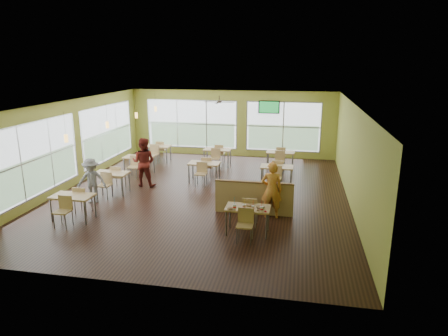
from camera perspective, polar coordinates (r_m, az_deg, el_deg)
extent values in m
plane|color=black|center=(14.21, -3.06, -3.70)|extent=(12.00, 12.00, 0.00)
plane|color=white|center=(13.52, -3.25, 9.24)|extent=(12.00, 12.00, 0.00)
cube|color=#A0AA45|center=(19.56, 1.10, 6.36)|extent=(10.00, 0.04, 3.20)
cube|color=#A0AA45|center=(8.32, -13.18, -6.28)|extent=(10.00, 0.04, 3.20)
cube|color=#A0AA45|center=(15.74, -21.14, 3.18)|extent=(0.04, 12.00, 3.20)
cube|color=#A0AA45|center=(13.50, 17.94, 1.62)|extent=(0.04, 12.00, 3.20)
cube|color=white|center=(14.13, -25.25, 1.17)|extent=(0.02, 4.50, 2.35)
cube|color=white|center=(18.30, -16.18, 4.92)|extent=(0.02, 4.50, 2.35)
cube|color=white|center=(19.98, -4.60, 6.28)|extent=(4.50, 0.02, 2.35)
cube|color=white|center=(19.29, 8.47, 5.85)|extent=(3.50, 0.02, 2.35)
cube|color=#B7BABC|center=(16.41, -19.74, -0.72)|extent=(0.04, 9.40, 0.05)
cube|color=#B7BABC|center=(19.72, 1.79, 2.73)|extent=(8.00, 0.04, 0.05)
cube|color=tan|center=(10.84, 3.42, -5.72)|extent=(1.20, 0.70, 0.04)
cube|color=brown|center=(10.85, 3.42, -5.84)|extent=(1.22, 0.71, 0.01)
cylinder|color=slate|center=(10.79, 0.31, -7.93)|extent=(0.05, 0.05, 0.71)
cylinder|color=slate|center=(10.66, 6.09, -8.32)|extent=(0.05, 0.05, 0.71)
cylinder|color=slate|center=(11.32, 0.85, -6.80)|extent=(0.05, 0.05, 0.71)
cylinder|color=slate|center=(11.19, 6.35, -7.15)|extent=(0.05, 0.05, 0.71)
cube|color=tan|center=(11.45, 3.76, -6.06)|extent=(0.42, 0.42, 0.04)
cube|color=tan|center=(11.55, 3.90, -4.71)|extent=(0.42, 0.04, 0.40)
cube|color=tan|center=(10.44, 2.99, -8.21)|extent=(0.42, 0.42, 0.04)
cube|color=tan|center=(10.18, 2.86, -7.49)|extent=(0.42, 0.04, 0.40)
cube|color=tan|center=(12.27, 4.30, -4.35)|extent=(2.40, 0.12, 1.00)
cube|color=brown|center=(12.11, 4.34, -2.02)|extent=(2.40, 0.14, 0.04)
cube|color=tan|center=(12.56, -20.87, -3.76)|extent=(1.20, 0.70, 0.04)
cube|color=brown|center=(12.57, -20.86, -3.87)|extent=(1.22, 0.71, 0.01)
cylinder|color=slate|center=(12.74, -23.47, -5.56)|extent=(0.05, 0.05, 0.71)
cylinder|color=slate|center=(12.18, -19.23, -6.06)|extent=(0.05, 0.05, 0.71)
cylinder|color=slate|center=(13.19, -22.07, -4.72)|extent=(0.05, 0.05, 0.71)
cylinder|color=slate|center=(12.65, -17.94, -5.16)|extent=(0.05, 0.05, 0.71)
cube|color=tan|center=(13.09, -19.51, -4.17)|extent=(0.42, 0.42, 0.04)
cube|color=tan|center=(13.18, -19.19, -3.01)|extent=(0.42, 0.04, 0.40)
cube|color=tan|center=(12.21, -22.08, -5.80)|extent=(0.42, 0.42, 0.04)
cube|color=tan|center=(11.99, -22.66, -5.12)|extent=(0.42, 0.04, 0.40)
cube|color=tan|center=(14.64, -15.83, -0.72)|extent=(1.20, 0.70, 0.04)
cube|color=brown|center=(14.64, -15.83, -0.81)|extent=(1.22, 0.71, 0.01)
cylinder|color=slate|center=(14.74, -18.11, -2.30)|extent=(0.05, 0.05, 0.71)
cylinder|color=slate|center=(14.26, -14.29, -2.59)|extent=(0.05, 0.05, 0.71)
cylinder|color=slate|center=(15.23, -17.07, -1.67)|extent=(0.05, 0.05, 0.71)
cylinder|color=slate|center=(14.76, -13.36, -1.93)|extent=(0.05, 0.05, 0.71)
cube|color=tan|center=(15.18, -14.84, -1.18)|extent=(0.42, 0.42, 0.04)
cube|color=tan|center=(15.29, -14.60, -0.19)|extent=(0.42, 0.04, 0.40)
cube|color=tan|center=(14.25, -16.73, -2.39)|extent=(0.42, 0.42, 0.04)
cube|color=tan|center=(14.02, -17.15, -1.76)|extent=(0.42, 0.04, 0.40)
cube|color=tan|center=(16.83, -12.09, 1.56)|extent=(1.20, 0.70, 0.04)
cube|color=brown|center=(16.83, -12.08, 1.48)|extent=(1.22, 0.71, 0.01)
cylinder|color=slate|center=(16.88, -14.08, 0.16)|extent=(0.05, 0.05, 0.71)
cylinder|color=slate|center=(16.46, -10.67, -0.02)|extent=(0.05, 0.05, 0.71)
cylinder|color=slate|center=(17.39, -13.29, 0.65)|extent=(0.05, 0.05, 0.71)
cylinder|color=slate|center=(16.98, -9.96, 0.49)|extent=(0.05, 0.05, 0.71)
cube|color=tan|center=(17.39, -11.34, 1.08)|extent=(0.42, 0.42, 0.04)
cube|color=tan|center=(17.51, -11.15, 1.93)|extent=(0.42, 0.04, 0.40)
cube|color=tan|center=(16.41, -12.77, 0.16)|extent=(0.42, 0.42, 0.04)
cube|color=tan|center=(16.18, -13.08, 0.75)|extent=(0.42, 0.04, 0.40)
cube|color=tan|center=(18.82, -9.52, 3.11)|extent=(1.20, 0.70, 0.04)
cube|color=brown|center=(18.83, -9.51, 3.04)|extent=(1.22, 0.71, 0.01)
cylinder|color=slate|center=(18.83, -11.31, 1.86)|extent=(0.05, 0.05, 0.71)
cylinder|color=slate|center=(18.46, -8.20, 1.74)|extent=(0.05, 0.05, 0.71)
cylinder|color=slate|center=(19.36, -10.68, 2.25)|extent=(0.05, 0.05, 0.71)
cylinder|color=slate|center=(18.99, -7.64, 2.14)|extent=(0.05, 0.05, 0.71)
cube|color=tan|center=(19.38, -8.92, 2.64)|extent=(0.42, 0.42, 0.04)
cube|color=tan|center=(19.51, -8.77, 3.39)|extent=(0.42, 0.04, 0.40)
cube|color=tan|center=(18.38, -10.07, 1.90)|extent=(0.42, 0.42, 0.04)
cube|color=tan|center=(18.16, -10.31, 2.44)|extent=(0.42, 0.04, 0.40)
cube|color=tan|center=(15.47, -2.85, 0.69)|extent=(1.20, 0.70, 0.04)
cube|color=brown|center=(15.47, -2.85, 0.60)|extent=(1.22, 0.71, 0.01)
cylinder|color=slate|center=(15.43, -5.03, -0.83)|extent=(0.05, 0.05, 0.71)
cylinder|color=slate|center=(15.18, -1.10, -1.04)|extent=(0.05, 0.05, 0.71)
cylinder|color=slate|center=(15.97, -4.47, -0.26)|extent=(0.05, 0.05, 0.71)
cylinder|color=slate|center=(15.72, -0.67, -0.46)|extent=(0.05, 0.05, 0.71)
cube|color=tan|center=(16.06, -2.37, 0.21)|extent=(0.42, 0.42, 0.04)
cube|color=tan|center=(16.18, -2.23, 1.13)|extent=(0.42, 0.04, 0.40)
cube|color=tan|center=(15.03, -3.33, -0.85)|extent=(0.42, 0.42, 0.04)
cube|color=tan|center=(14.79, -3.52, -0.23)|extent=(0.42, 0.04, 0.40)
cube|color=tan|center=(17.84, -0.96, 2.66)|extent=(1.20, 0.70, 0.04)
cube|color=brown|center=(17.85, -0.96, 2.58)|extent=(1.22, 0.71, 0.01)
cylinder|color=slate|center=(17.77, -2.85, 1.35)|extent=(0.05, 0.05, 0.71)
cylinder|color=slate|center=(17.55, 0.58, 1.19)|extent=(0.05, 0.05, 0.71)
cylinder|color=slate|center=(18.31, -2.42, 1.78)|extent=(0.05, 0.05, 0.71)
cylinder|color=slate|center=(18.10, 0.91, 1.63)|extent=(0.05, 0.05, 0.71)
cube|color=tan|center=(18.43, -0.60, 2.17)|extent=(0.42, 0.42, 0.04)
cube|color=tan|center=(18.56, -0.49, 2.97)|extent=(0.42, 0.04, 0.40)
cube|color=tan|center=(17.38, -1.32, 1.38)|extent=(0.42, 0.42, 0.04)
cube|color=tan|center=(17.15, -1.46, 1.94)|extent=(0.42, 0.04, 0.40)
cube|color=tan|center=(15.07, 7.56, 0.19)|extent=(1.20, 0.70, 0.04)
cube|color=brown|center=(15.08, 7.55, 0.10)|extent=(1.22, 0.71, 0.01)
cylinder|color=slate|center=(14.93, 5.37, -1.38)|extent=(0.05, 0.05, 0.71)
cylinder|color=slate|center=(14.87, 9.51, -1.59)|extent=(0.05, 0.05, 0.71)
cylinder|color=slate|center=(15.49, 5.58, -0.78)|extent=(0.05, 0.05, 0.71)
cylinder|color=slate|center=(15.43, 9.58, -0.98)|extent=(0.05, 0.05, 0.71)
cube|color=tan|center=(15.67, 7.65, -0.29)|extent=(0.42, 0.42, 0.04)
cube|color=tan|center=(15.80, 7.72, 0.66)|extent=(0.42, 0.04, 0.40)
cube|color=tan|center=(14.62, 7.38, -1.42)|extent=(0.42, 0.42, 0.04)
cube|color=tan|center=(14.37, 7.36, -0.79)|extent=(0.42, 0.04, 0.40)
cube|color=tan|center=(17.50, 8.06, 2.26)|extent=(1.20, 0.70, 0.04)
cube|color=brown|center=(17.50, 8.06, 2.18)|extent=(1.22, 0.71, 0.01)
cylinder|color=slate|center=(17.33, 6.19, 0.93)|extent=(0.05, 0.05, 0.71)
cylinder|color=slate|center=(17.29, 9.75, 0.76)|extent=(0.05, 0.05, 0.71)
cylinder|color=slate|center=(17.90, 6.34, 1.38)|extent=(0.05, 0.05, 0.71)
cylinder|color=slate|center=(17.85, 9.80, 1.21)|extent=(0.05, 0.05, 0.71)
cube|color=tan|center=(18.09, 8.13, 1.78)|extent=(0.42, 0.42, 0.04)
cube|color=tan|center=(18.23, 8.18, 2.59)|extent=(0.42, 0.04, 0.40)
cube|color=tan|center=(17.03, 7.93, 0.94)|extent=(0.42, 0.42, 0.04)
cube|color=tan|center=(16.79, 7.92, 1.51)|extent=(0.42, 0.04, 0.40)
cylinder|color=#2D2119|center=(12.08, -21.81, 5.81)|extent=(0.01, 0.01, 0.70)
cylinder|color=gold|center=(12.14, -21.62, 3.95)|extent=(0.11, 0.11, 0.22)
cylinder|color=#2D2119|center=(14.23, -16.45, 7.53)|extent=(0.01, 0.01, 0.70)
cylinder|color=gold|center=(14.28, -16.33, 5.94)|extent=(0.11, 0.11, 0.22)
cylinder|color=#2D2119|center=(16.47, -12.49, 8.75)|extent=(0.01, 0.01, 0.70)
cylinder|color=gold|center=(16.52, -12.41, 7.37)|extent=(0.11, 0.11, 0.22)
cylinder|color=#2D2119|center=(18.50, -9.81, 9.55)|extent=(0.01, 0.01, 0.70)
cylinder|color=gold|center=(18.55, -9.75, 8.32)|extent=(0.11, 0.11, 0.22)
cylinder|color=#2D2119|center=(16.45, -0.68, 9.89)|extent=(0.03, 0.03, 0.24)
cylinder|color=#2D2119|center=(16.46, -0.67, 9.41)|extent=(0.16, 0.16, 0.06)
cube|color=#2D2119|center=(16.40, 0.54, 9.38)|extent=(0.55, 0.10, 0.01)
cube|color=#2D2119|center=(16.80, -0.43, 9.52)|extent=(0.10, 0.55, 0.01)
cube|color=#2D2119|center=(16.53, -1.88, 9.43)|extent=(0.55, 0.10, 0.01)
cube|color=#2D2119|center=(16.12, -0.93, 9.28)|extent=(0.10, 0.55, 0.01)
cube|color=black|center=(19.13, 6.45, 8.64)|extent=(1.00, 0.06, 0.60)
cube|color=green|center=(19.09, 6.44, 8.63)|extent=(0.90, 0.01, 0.52)
imported|color=#D64417|center=(11.94, 6.82, -3.14)|extent=(0.65, 0.44, 1.72)
imported|color=#5D1A13|center=(15.14, -11.41, 0.82)|extent=(0.90, 0.70, 1.84)
imported|color=slate|center=(13.87, -18.39, -1.71)|extent=(1.07, 0.75, 1.50)
cone|color=white|center=(10.63, 1.51, -5.61)|extent=(0.10, 0.10, 0.13)
cylinder|color=red|center=(10.63, 1.51, -5.60)|extent=(0.09, 0.09, 0.04)
cylinder|color=white|center=(10.61, 1.51, -5.24)|extent=(0.10, 0.10, 0.01)
cylinder|color=#1EA3F2|center=(10.57, 1.51, -4.65)|extent=(0.02, 0.06, 0.24)
cone|color=white|center=(10.68, 2.90, -5.56)|extent=(0.09, 0.09, 0.12)
cylinder|color=red|center=(10.68, 2.90, -5.55)|extent=(0.09, 0.09, 0.04)
cylinder|color=white|center=(10.65, 2.90, -5.22)|extent=(0.10, 0.10, 0.01)
cylinder|color=yellow|center=(10.62, 2.91, -4.67)|extent=(0.02, 0.06, 0.23)
cone|color=white|center=(10.64, 4.17, -5.71)|extent=(0.08, 0.08, 0.11)
cylinder|color=red|center=(10.64, 4.17, -5.70)|extent=(0.07, 0.07, 0.03)
cylinder|color=white|center=(10.62, 4.17, -5.42)|extent=(0.08, 0.08, 0.01)
cylinder|color=red|center=(10.58, 4.18, -4.95)|extent=(0.02, 0.05, 0.19)
cone|color=white|center=(10.55, 5.40, -5.86)|extent=(0.10, 0.10, 0.13)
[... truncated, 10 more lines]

